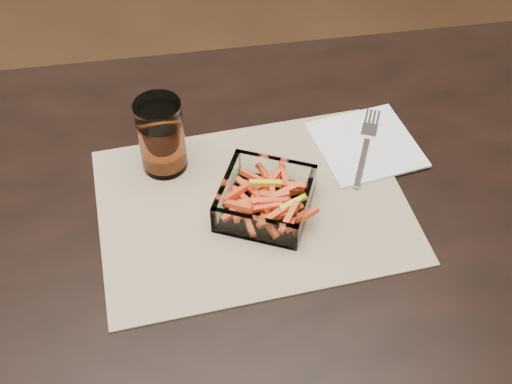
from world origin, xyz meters
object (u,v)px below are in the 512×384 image
dining_table (222,276)px  glass_bowl (265,200)px  tumbler (162,138)px  fork (366,144)px

dining_table → glass_bowl: (0.07, 0.05, 0.11)m
glass_bowl → tumbler: size_ratio=1.36×
fork → tumbler: bearing=-157.6°
dining_table → tumbler: (-0.07, 0.16, 0.15)m
tumbler → glass_bowl: bearing=-39.7°
glass_bowl → fork: glass_bowl is taller
dining_table → fork: 0.31m
glass_bowl → fork: size_ratio=0.97×
glass_bowl → fork: bearing=29.8°
dining_table → fork: fork is taller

